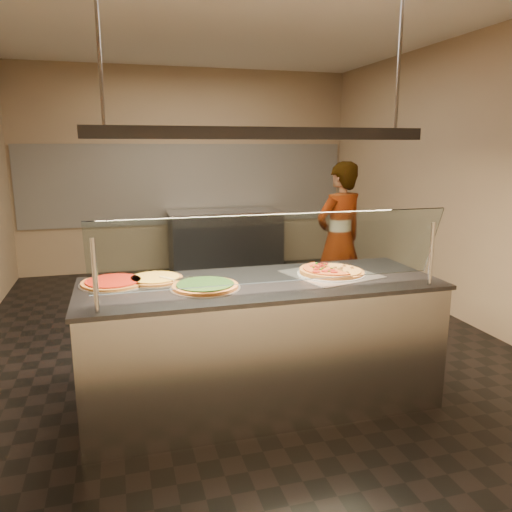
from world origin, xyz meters
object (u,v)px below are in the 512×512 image
object	(u,v)px
serving_counter	(261,343)
worker	(339,239)
pizza_spatula	(175,279)
perforated_tray	(331,273)
pizza_cheese	(155,279)
prep_table	(225,242)
half_pizza_sausage	(346,270)
sneeze_guard	(276,250)
pizza_spinach	(205,286)
pizza_tomato	(113,282)
half_pizza_pepperoni	(317,271)
heat_lamp_housing	(261,133)

from	to	relation	value
serving_counter	worker	xyz separation A→B (m)	(1.42, 1.75, 0.39)
pizza_spatula	worker	world-z (taller)	worker
serving_counter	perforated_tray	bearing A→B (deg)	5.40
pizza_cheese	prep_table	xyz separation A→B (m)	(1.31, 3.71, -0.48)
serving_counter	half_pizza_sausage	distance (m)	0.84
half_pizza_sausage	pizza_spatula	size ratio (longest dim) A/B	1.90
sneeze_guard	worker	distance (m)	2.56
pizza_cheese	serving_counter	bearing A→B (deg)	-17.48
half_pizza_sausage	worker	size ratio (longest dim) A/B	0.31
pizza_spinach	pizza_tomato	xyz separation A→B (m)	(-0.60, 0.27, -0.00)
half_pizza_pepperoni	pizza_tomato	distance (m)	1.46
serving_counter	prep_table	bearing A→B (deg)	81.53
pizza_tomato	sneeze_guard	bearing A→B (deg)	-28.89
sneeze_guard	worker	size ratio (longest dim) A/B	1.34
pizza_cheese	half_pizza_pepperoni	bearing A→B (deg)	-8.45
half_pizza_pepperoni	pizza_cheese	distance (m)	1.18
half_pizza_pepperoni	pizza_spinach	distance (m)	0.87
half_pizza_pepperoni	half_pizza_sausage	xyz separation A→B (m)	(0.23, -0.00, -0.01)
prep_table	heat_lamp_housing	world-z (taller)	heat_lamp_housing
sneeze_guard	pizza_spinach	world-z (taller)	sneeze_guard
heat_lamp_housing	pizza_tomato	bearing A→B (deg)	168.09
perforated_tray	heat_lamp_housing	xyz separation A→B (m)	(-0.56, -0.05, 1.01)
serving_counter	perforated_tray	xyz separation A→B (m)	(0.56, 0.05, 0.47)
half_pizza_sausage	pizza_tomato	size ratio (longest dim) A/B	1.12
pizza_tomato	worker	distance (m)	2.88
half_pizza_pepperoni	pizza_spatula	distance (m)	1.04
heat_lamp_housing	pizza_spatula	bearing A→B (deg)	167.21
sneeze_guard	pizza_tomato	distance (m)	1.18
pizza_spatula	half_pizza_pepperoni	bearing A→B (deg)	-4.41
half_pizza_sausage	serving_counter	bearing A→B (deg)	-175.81
half_pizza_sausage	pizza_spinach	world-z (taller)	half_pizza_sausage
half_pizza_sausage	heat_lamp_housing	xyz separation A→B (m)	(-0.68, -0.05, 0.99)
sneeze_guard	half_pizza_pepperoni	size ratio (longest dim) A/B	4.38
pizza_cheese	pizza_tomato	xyz separation A→B (m)	(-0.29, -0.01, 0.00)
half_pizza_pepperoni	half_pizza_sausage	bearing A→B (deg)	-0.84
pizza_tomato	prep_table	distance (m)	4.08
serving_counter	perforated_tray	world-z (taller)	perforated_tray
pizza_tomato	half_pizza_sausage	bearing A→B (deg)	-5.51
sneeze_guard	pizza_tomato	xyz separation A→B (m)	(-1.01, 0.56, -0.28)
perforated_tray	worker	distance (m)	1.90
serving_counter	heat_lamp_housing	world-z (taller)	heat_lamp_housing
serving_counter	pizza_tomato	bearing A→B (deg)	168.09
perforated_tray	pizza_spinach	size ratio (longest dim) A/B	1.48
sneeze_guard	prep_table	distance (m)	4.39
perforated_tray	pizza_spinach	world-z (taller)	pizza_spinach
pizza_spatula	heat_lamp_housing	bearing A→B (deg)	-12.79
half_pizza_sausage	pizza_cheese	xyz separation A→B (m)	(-1.40, 0.18, -0.01)
half_pizza_pepperoni	heat_lamp_housing	bearing A→B (deg)	-173.25
pizza_cheese	prep_table	bearing A→B (deg)	70.62
sneeze_guard	pizza_spinach	distance (m)	0.57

